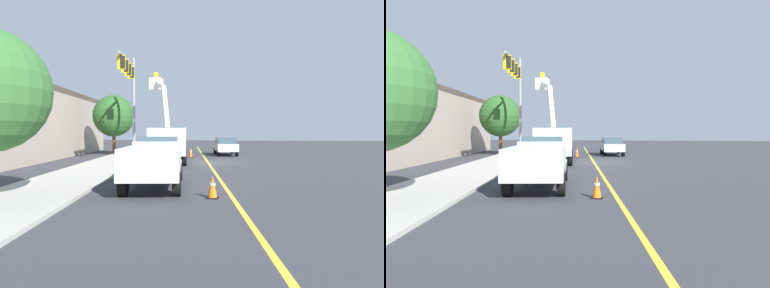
{
  "view_description": "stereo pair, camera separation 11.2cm",
  "coord_description": "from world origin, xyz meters",
  "views": [
    {
      "loc": [
        -23.42,
        -2.79,
        2.29
      ],
      "look_at": [
        -0.72,
        1.08,
        1.4
      ],
      "focal_mm": 30.42,
      "sensor_mm": 36.0,
      "label": 1
    },
    {
      "loc": [
        -23.4,
        -2.9,
        2.29
      ],
      "look_at": [
        -0.72,
        1.08,
        1.4
      ],
      "focal_mm": 30.42,
      "sensor_mm": 36.0,
      "label": 2
    }
  ],
  "objects": [
    {
      "name": "sidewalk_far_side",
      "position": [
        -1.3,
        6.92,
        0.06
      ],
      "size": [
        59.63,
        14.61,
        0.12
      ],
      "primitive_type": "cube",
      "rotation": [
        0.0,
        0.0,
        0.19
      ],
      "color": "#B2ADA3",
      "rests_on": "ground"
    },
    {
      "name": "traffic_cone_leading",
      "position": [
        -12.39,
        -1.62,
        0.38
      ],
      "size": [
        0.4,
        0.4,
        0.77
      ],
      "color": "black",
      "rests_on": "ground"
    },
    {
      "name": "lane_centre_stripe",
      "position": [
        0.0,
        0.0,
        0.0
      ],
      "size": [
        49.17,
        9.39,
        0.01
      ],
      "primitive_type": "cube",
      "rotation": [
        0.0,
        0.0,
        0.19
      ],
      "color": "yellow",
      "rests_on": "ground"
    },
    {
      "name": "street_tree_right",
      "position": [
        6.65,
        10.1,
        3.79
      ],
      "size": [
        4.02,
        4.02,
        5.81
      ],
      "color": "brown",
      "rests_on": "ground"
    },
    {
      "name": "commercial_building_backdrop",
      "position": [
        2.74,
        17.14,
        3.0
      ],
      "size": [
        24.27,
        12.76,
        6.01
      ],
      "color": "#A89989",
      "rests_on": "ground"
    },
    {
      "name": "traffic_cone_mid_front",
      "position": [
        5.06,
        2.19,
        0.43
      ],
      "size": [
        0.4,
        0.4,
        0.87
      ],
      "color": "black",
      "rests_on": "ground"
    },
    {
      "name": "utility_bucket_truck",
      "position": [
        0.54,
        3.05,
        1.61
      ],
      "size": [
        8.52,
        3.97,
        6.85
      ],
      "color": "white",
      "rests_on": "ground"
    },
    {
      "name": "traffic_signal_mast",
      "position": [
        1.06,
        6.32,
        6.01
      ],
      "size": [
        5.85,
        1.35,
        8.48
      ],
      "color": "gray",
      "rests_on": "ground"
    },
    {
      "name": "ground",
      "position": [
        0.0,
        0.0,
        0.0
      ],
      "size": [
        120.0,
        120.0,
        0.0
      ],
      "primitive_type": "plane",
      "color": "#38383D"
    },
    {
      "name": "passing_minivan",
      "position": [
        8.12,
        -0.68,
        0.97
      ],
      "size": [
        5.07,
        2.75,
        1.69
      ],
      "color": "silver",
      "rests_on": "ground"
    },
    {
      "name": "service_pickup_truck",
      "position": [
        -10.63,
        0.93,
        1.12
      ],
      "size": [
        5.89,
        3.1,
        2.06
      ],
      "color": "white",
      "rests_on": "ground"
    }
  ]
}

